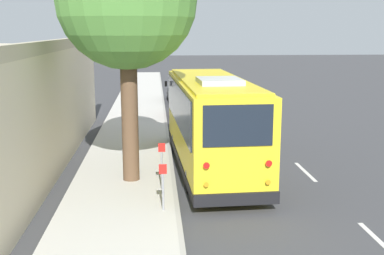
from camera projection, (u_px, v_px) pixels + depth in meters
The scene contains 11 objects.
ground_plane at pixel (226, 168), 18.17m from camera, with size 160.00×160.00×0.00m, color #3D3D3F.
sidewalk_slab at pixel (125, 168), 17.87m from camera, with size 80.00×3.33×0.15m, color beige.
curb_strip at pixel (172, 167), 18.00m from camera, with size 80.00×0.14×0.15m, color #AAA69D.
shuttle_bus at pixel (211, 119), 17.71m from camera, with size 9.47×3.05×3.56m.
parked_sedan_maroon at pixel (186, 107), 28.46m from camera, with size 4.32×1.91×1.32m.
parked_sedan_black at pixel (181, 94), 34.29m from camera, with size 4.68×1.90×1.27m.
sign_post_near at pixel (163, 186), 13.40m from camera, with size 0.06×0.22×1.34m.
sign_post_far at pixel (162, 166), 15.15m from camera, with size 0.06×0.22×1.50m.
lane_stripe_behind at pixel (380, 242), 11.83m from camera, with size 2.40×0.14×0.01m, color silver.
lane_stripe_mid at pixel (305, 172), 17.69m from camera, with size 2.40×0.14×0.01m, color silver.
lane_stripe_ahead at pixel (268, 136), 23.55m from camera, with size 2.40×0.14×0.01m, color silver.
Camera 1 is at (-17.34, 2.64, 5.14)m, focal length 45.00 mm.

